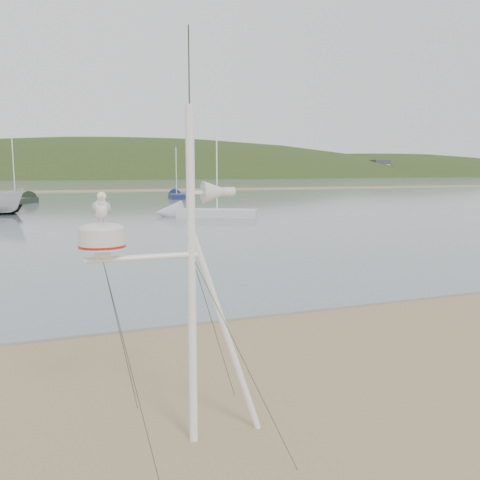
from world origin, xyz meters
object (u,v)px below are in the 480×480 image
object	(u,v)px
sailboat_white_near	(191,213)
sailboat_dark_mid	(26,200)
mast_rig	(189,350)
sailboat_blue_far	(175,195)

from	to	relation	value
sailboat_white_near	sailboat_dark_mid	bearing A→B (deg)	118.48
mast_rig	sailboat_white_near	world-z (taller)	sailboat_white_near
sailboat_blue_far	sailboat_white_near	world-z (taller)	sailboat_white_near
mast_rig	sailboat_blue_far	world-z (taller)	sailboat_blue_far
mast_rig	sailboat_dark_mid	bearing A→B (deg)	93.98
mast_rig	sailboat_dark_mid	distance (m)	44.73
sailboat_dark_mid	sailboat_white_near	bearing A→B (deg)	-61.52
sailboat_white_near	sailboat_dark_mid	distance (m)	21.42
mast_rig	sailboat_blue_far	size ratio (longest dim) A/B	0.74
mast_rig	sailboat_dark_mid	world-z (taller)	sailboat_dark_mid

